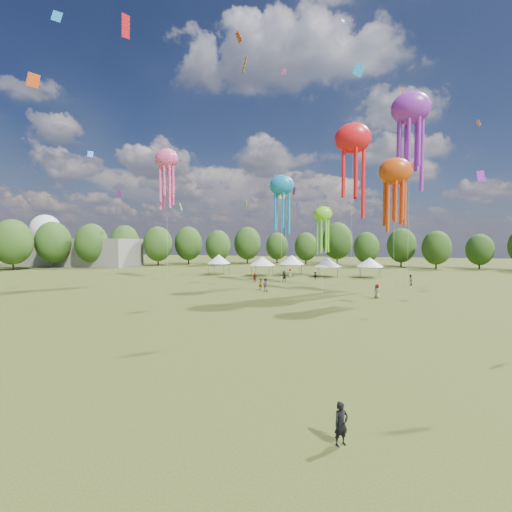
# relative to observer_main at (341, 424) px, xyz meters

# --- Properties ---
(ground) EXTENTS (300.00, 300.00, 0.00)m
(ground) POSITION_rel_observer_main_xyz_m (-6.55, 1.89, -0.78)
(ground) COLOR #384416
(ground) RESTS_ON ground
(observer_main) EXTENTS (0.68, 0.63, 1.55)m
(observer_main) POSITION_rel_observer_main_xyz_m (0.00, 0.00, 0.00)
(observer_main) COLOR black
(observer_main) RESTS_ON ground
(spectator_near) EXTENTS (1.04, 0.88, 1.89)m
(spectator_near) POSITION_rel_observer_main_xyz_m (-10.80, 35.77, 0.17)
(spectator_near) COLOR gray
(spectator_near) RESTS_ON ground
(spectators_far) EXTENTS (26.97, 23.21, 1.89)m
(spectators_far) POSITION_rel_observer_main_xyz_m (-4.68, 47.23, 0.10)
(spectators_far) COLOR gray
(spectators_far) RESTS_ON ground
(festival_tents) EXTENTS (36.85, 7.54, 4.40)m
(festival_tents) POSITION_rel_observer_main_xyz_m (-10.22, 59.08, 2.40)
(festival_tents) COLOR #47474C
(festival_tents) RESTS_ON ground
(show_kites) EXTENTS (46.58, 20.03, 31.92)m
(show_kites) POSITION_rel_observer_main_xyz_m (-0.10, 44.03, 20.04)
(show_kites) COLOR #1682BF
(show_kites) RESTS_ON ground
(small_kites) EXTENTS (73.58, 57.34, 45.07)m
(small_kites) POSITION_rel_observer_main_xyz_m (-6.09, 42.46, 27.99)
(small_kites) COLOR #1682BF
(small_kites) RESTS_ON ground
(treeline) EXTENTS (201.57, 95.24, 13.43)m
(treeline) POSITION_rel_observer_main_xyz_m (-10.42, 64.40, 5.77)
(treeline) COLOR #38281C
(treeline) RESTS_ON ground
(hangar) EXTENTS (40.00, 12.00, 8.00)m
(hangar) POSITION_rel_observer_main_xyz_m (-78.55, 73.89, 3.22)
(hangar) COLOR gray
(hangar) RESTS_ON ground
(radome) EXTENTS (9.00, 9.00, 16.00)m
(radome) POSITION_rel_observer_main_xyz_m (-94.55, 79.89, 9.21)
(radome) COLOR white
(radome) RESTS_ON ground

